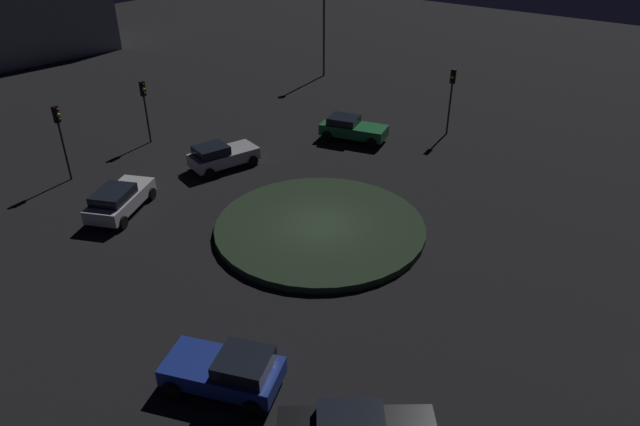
{
  "coord_description": "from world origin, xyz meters",
  "views": [
    {
      "loc": [
        -18.65,
        -14.17,
        14.36
      ],
      "look_at": [
        0.0,
        0.0,
        0.96
      ],
      "focal_mm": 32.25,
      "sensor_mm": 36.0,
      "label": 1
    }
  ],
  "objects_px": {
    "car_white": "(119,199)",
    "streetlamp_northeast": "(324,12)",
    "car_silver": "(221,156)",
    "traffic_light_north_near": "(144,100)",
    "car_green": "(352,128)",
    "car_blue": "(227,370)",
    "traffic_light_north": "(60,128)",
    "traffic_light_east": "(451,89)"
  },
  "relations": [
    {
      "from": "car_white",
      "to": "traffic_light_north_near",
      "type": "xyz_separation_m",
      "value": [
        6.77,
        6.21,
        2.06
      ]
    },
    {
      "from": "car_blue",
      "to": "streetlamp_northeast",
      "type": "height_order",
      "value": "streetlamp_northeast"
    },
    {
      "from": "traffic_light_east",
      "to": "traffic_light_north_near",
      "type": "relative_size",
      "value": 1.09
    },
    {
      "from": "car_silver",
      "to": "traffic_light_north_near",
      "type": "xyz_separation_m",
      "value": [
        -0.07,
        6.41,
        2.07
      ]
    },
    {
      "from": "car_white",
      "to": "traffic_light_east",
      "type": "relative_size",
      "value": 1.05
    },
    {
      "from": "car_blue",
      "to": "streetlamp_northeast",
      "type": "xyz_separation_m",
      "value": [
        30.3,
        18.84,
        4.59
      ]
    },
    {
      "from": "car_green",
      "to": "car_blue",
      "type": "bearing_deg",
      "value": -80.56
    },
    {
      "from": "car_white",
      "to": "car_blue",
      "type": "relative_size",
      "value": 1.08
    },
    {
      "from": "car_blue",
      "to": "traffic_light_east",
      "type": "bearing_deg",
      "value": -101.3
    },
    {
      "from": "car_white",
      "to": "streetlamp_northeast",
      "type": "distance_m",
      "value": 26.48
    },
    {
      "from": "car_white",
      "to": "traffic_light_east",
      "type": "distance_m",
      "value": 21.33
    },
    {
      "from": "traffic_light_north_near",
      "to": "car_green",
      "type": "bearing_deg",
      "value": 46.85
    },
    {
      "from": "car_blue",
      "to": "traffic_light_north_near",
      "type": "bearing_deg",
      "value": -53.26
    },
    {
      "from": "car_blue",
      "to": "streetlamp_northeast",
      "type": "relative_size",
      "value": 0.54
    },
    {
      "from": "car_green",
      "to": "traffic_light_east",
      "type": "relative_size",
      "value": 1.04
    },
    {
      "from": "car_white",
      "to": "traffic_light_north_near",
      "type": "distance_m",
      "value": 9.41
    },
    {
      "from": "car_green",
      "to": "car_silver",
      "type": "distance_m",
      "value": 8.84
    },
    {
      "from": "car_silver",
      "to": "streetlamp_northeast",
      "type": "xyz_separation_m",
      "value": [
        18.49,
        6.45,
        4.57
      ]
    },
    {
      "from": "traffic_light_north",
      "to": "traffic_light_east",
      "type": "xyz_separation_m",
      "value": [
        18.9,
        -13.69,
        0.03
      ]
    },
    {
      "from": "traffic_light_north",
      "to": "car_white",
      "type": "bearing_deg",
      "value": -22.26
    },
    {
      "from": "car_green",
      "to": "car_blue",
      "type": "xyz_separation_m",
      "value": [
        -19.88,
        -8.77,
        -0.04
      ]
    },
    {
      "from": "car_blue",
      "to": "traffic_light_north",
      "type": "bearing_deg",
      "value": -38.55
    },
    {
      "from": "traffic_light_east",
      "to": "traffic_light_north_near",
      "type": "height_order",
      "value": "traffic_light_east"
    },
    {
      "from": "traffic_light_north",
      "to": "streetlamp_northeast",
      "type": "distance_m",
      "value": 24.83
    },
    {
      "from": "car_white",
      "to": "streetlamp_northeast",
      "type": "xyz_separation_m",
      "value": [
        25.33,
        6.25,
        4.56
      ]
    },
    {
      "from": "car_silver",
      "to": "traffic_light_north_near",
      "type": "height_order",
      "value": "traffic_light_north_near"
    },
    {
      "from": "car_white",
      "to": "traffic_light_north",
      "type": "distance_m",
      "value": 5.9
    },
    {
      "from": "car_silver",
      "to": "streetlamp_northeast",
      "type": "relative_size",
      "value": 0.55
    },
    {
      "from": "car_blue",
      "to": "traffic_light_east",
      "type": "xyz_separation_m",
      "value": [
        24.5,
        4.31,
        2.33
      ]
    },
    {
      "from": "traffic_light_north",
      "to": "streetlamp_northeast",
      "type": "relative_size",
      "value": 0.55
    },
    {
      "from": "car_white",
      "to": "traffic_light_north",
      "type": "height_order",
      "value": "traffic_light_north"
    },
    {
      "from": "car_white",
      "to": "car_silver",
      "type": "bearing_deg",
      "value": -26.86
    },
    {
      "from": "car_green",
      "to": "streetlamp_northeast",
      "type": "distance_m",
      "value": 15.2
    },
    {
      "from": "traffic_light_north_near",
      "to": "streetlamp_northeast",
      "type": "height_order",
      "value": "streetlamp_northeast"
    },
    {
      "from": "car_white",
      "to": "traffic_light_north_near",
      "type": "height_order",
      "value": "traffic_light_north_near"
    },
    {
      "from": "car_green",
      "to": "streetlamp_northeast",
      "type": "relative_size",
      "value": 0.58
    },
    {
      "from": "car_white",
      "to": "traffic_light_north",
      "type": "relative_size",
      "value": 1.06
    },
    {
      "from": "streetlamp_northeast",
      "to": "car_green",
      "type": "bearing_deg",
      "value": -135.96
    },
    {
      "from": "streetlamp_northeast",
      "to": "traffic_light_north_near",
      "type": "bearing_deg",
      "value": -179.87
    },
    {
      "from": "car_green",
      "to": "car_silver",
      "type": "xyz_separation_m",
      "value": [
        -8.06,
        3.63,
        -0.02
      ]
    },
    {
      "from": "traffic_light_east",
      "to": "streetlamp_northeast",
      "type": "distance_m",
      "value": 15.81
    },
    {
      "from": "traffic_light_north",
      "to": "streetlamp_northeast",
      "type": "bearing_deg",
      "value": 76.27
    }
  ]
}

